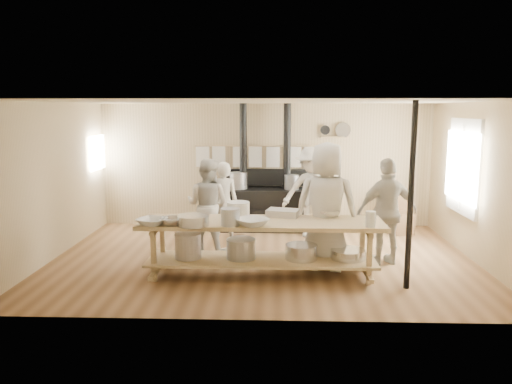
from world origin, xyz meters
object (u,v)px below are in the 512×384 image
(chair, at_px, (401,221))
(roasting_pan, at_px, (283,213))
(cook_center, at_px, (326,206))
(cook_right, at_px, (387,212))
(stove, at_px, (265,204))
(cook_by_window, at_px, (312,192))
(cook_left, at_px, (208,205))
(cook_far_left, at_px, (223,203))
(prep_table, at_px, (261,242))

(chair, height_order, roasting_pan, roasting_pan)
(cook_center, height_order, cook_right, cook_center)
(cook_center, xyz_separation_m, roasting_pan, (-0.67, -0.05, -0.10))
(stove, relative_size, roasting_pan, 5.42)
(cook_right, xyz_separation_m, cook_by_window, (-1.08, 1.74, 0.02))
(stove, bearing_deg, cook_left, -120.21)
(chair, bearing_deg, cook_far_left, -176.48)
(prep_table, xyz_separation_m, cook_by_window, (0.93, 2.42, 0.36))
(prep_table, height_order, cook_far_left, cook_far_left)
(cook_left, distance_m, cook_center, 2.21)
(cook_far_left, bearing_deg, cook_center, 133.74)
(prep_table, xyz_separation_m, cook_far_left, (-0.74, 1.82, 0.25))
(stove, distance_m, roasting_pan, 2.73)
(cook_right, bearing_deg, roasting_pan, -1.02)
(cook_center, height_order, cook_by_window, cook_center)
(prep_table, bearing_deg, chair, 44.55)
(stove, bearing_deg, prep_table, -90.04)
(cook_left, xyz_separation_m, cook_center, (1.97, -0.97, 0.18))
(cook_by_window, bearing_deg, prep_table, -104.09)
(cook_center, bearing_deg, cook_right, -150.89)
(stove, height_order, cook_left, stove)
(cook_left, distance_m, cook_by_window, 2.18)
(cook_right, bearing_deg, cook_by_window, -70.98)
(stove, relative_size, chair, 2.95)
(prep_table, height_order, cook_left, cook_left)
(roasting_pan, bearing_deg, cook_far_left, 125.94)
(cook_by_window, bearing_deg, roasting_pan, -98.96)
(cook_center, height_order, chair, cook_center)
(cook_far_left, height_order, chair, cook_far_left)
(chair, bearing_deg, prep_table, -146.31)
(cook_center, xyz_separation_m, chair, (1.76, 2.34, -0.74))
(cook_left, bearing_deg, prep_table, 144.48)
(roasting_pan, bearing_deg, cook_center, 3.94)
(cook_far_left, xyz_separation_m, cook_right, (2.75, -1.14, 0.09))
(cook_far_left, relative_size, cook_by_window, 0.87)
(stove, height_order, prep_table, stove)
(roasting_pan, bearing_deg, prep_table, -135.42)
(prep_table, bearing_deg, stove, 89.96)
(cook_center, distance_m, cook_by_window, 2.05)
(cook_center, bearing_deg, cook_far_left, -27.18)
(stove, relative_size, cook_center, 1.30)
(cook_right, height_order, cook_by_window, cook_by_window)
(cook_far_left, relative_size, cook_left, 0.94)
(cook_center, xyz_separation_m, cook_right, (1.01, 0.30, -0.14))
(prep_table, xyz_separation_m, cook_right, (2.01, 0.68, 0.34))
(stove, height_order, roasting_pan, stove)
(cook_by_window, bearing_deg, stove, 154.16)
(cook_far_left, relative_size, cook_right, 0.89)
(cook_by_window, bearing_deg, chair, 16.11)
(cook_left, distance_m, roasting_pan, 1.66)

